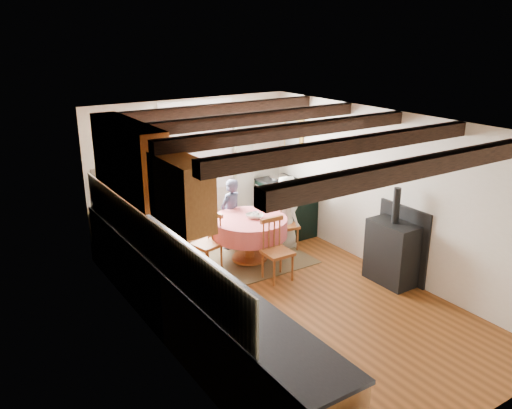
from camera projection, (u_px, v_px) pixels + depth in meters
floor at (289, 302)px, 7.01m from camera, size 3.60×5.50×0.00m
ceiling at (293, 123)px, 6.24m from camera, size 3.60×5.50×0.00m
wall_back at (192, 171)px, 8.81m from camera, size 3.60×0.00×2.40m
wall_front at (485, 311)px, 4.45m from camera, size 3.60×0.00×2.40m
wall_left at (158, 249)px, 5.69m from camera, size 0.00×5.50×2.40m
wall_right at (391, 194)px, 7.56m from camera, size 0.00×5.50×2.40m
beam_a at (427, 166)px, 4.69m from camera, size 3.60×0.16×0.16m
beam_b at (350, 146)px, 5.48m from camera, size 3.60×0.16×0.16m
beam_c at (293, 131)px, 6.27m from camera, size 3.60×0.16×0.16m
beam_d at (248, 119)px, 7.06m from camera, size 3.60×0.16×0.16m
beam_e at (212, 110)px, 7.86m from camera, size 3.60×0.16×0.16m
splash_left at (149, 240)px, 5.94m from camera, size 0.02×4.50×0.55m
splash_back at (136, 180)px, 8.27m from camera, size 1.40×0.02×0.55m
base_cabinet_left at (186, 303)px, 6.09m from camera, size 0.60×5.30×0.88m
base_cabinet_back at (143, 231)px, 8.27m from camera, size 1.30×0.60×0.88m
worktop_left at (186, 267)px, 5.96m from camera, size 0.64×5.30×0.04m
worktop_back at (141, 203)px, 8.11m from camera, size 1.30×0.64×0.04m
wall_cabinet_glass at (128, 158)px, 6.49m from camera, size 0.34×1.80×0.90m
wall_cabinet_solid at (181, 192)px, 5.32m from camera, size 0.34×0.90×0.70m
window_frame at (197, 147)px, 8.72m from camera, size 1.34×0.03×1.54m
window_pane at (197, 147)px, 8.72m from camera, size 1.20×0.01×1.40m
curtain_left at (153, 185)px, 8.37m from camera, size 0.35×0.10×2.10m
curtain_right at (244, 170)px, 9.25m from camera, size 0.35×0.10×2.10m
curtain_rod at (198, 111)px, 8.46m from camera, size 2.00×0.03×0.03m
wall_picture at (294, 134)px, 9.21m from camera, size 0.04×0.50×0.60m
wall_plate at (246, 135)px, 9.17m from camera, size 0.30×0.02×0.30m
rug at (250, 260)px, 8.26m from camera, size 1.79×1.39×0.01m
dining_table at (249, 240)px, 8.15m from camera, size 1.17×1.17×0.70m
chair_near at (278, 250)px, 7.50m from camera, size 0.40×0.42×0.92m
chair_left at (207, 242)px, 7.80m from camera, size 0.48×0.46×0.90m
chair_right at (286, 224)px, 8.56m from camera, size 0.46×0.45×0.89m
aga_range at (286, 207)px, 9.28m from camera, size 0.66×1.02×0.94m
cast_iron_stove at (394, 236)px, 7.36m from camera, size 0.42×0.70×1.41m
child_far at (231, 214)px, 8.54m from camera, size 0.50×0.40×1.19m
child_right at (286, 212)px, 8.63m from camera, size 0.45×0.63×1.21m
bowl_a at (257, 217)px, 8.04m from camera, size 0.29×0.29×0.05m
bowl_b at (253, 216)px, 8.04m from camera, size 0.22×0.22×0.07m
cup at (255, 215)px, 8.07m from camera, size 0.12×0.12×0.09m
canister_tall at (131, 197)px, 7.92m from camera, size 0.15×0.15×0.26m
canister_wide at (145, 193)px, 8.25m from camera, size 0.17×0.17×0.19m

